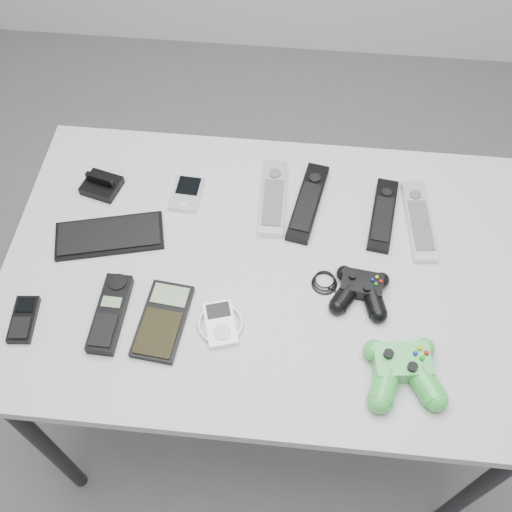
# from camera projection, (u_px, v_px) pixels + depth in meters

# --- Properties ---
(floor) EXTENTS (3.50, 3.50, 0.00)m
(floor) POSITION_uv_depth(u_px,v_px,m) (270.00, 375.00, 2.05)
(floor) COLOR slate
(floor) RESTS_ON ground
(desk) EXTENTS (1.20, 0.77, 0.81)m
(desk) POSITION_uv_depth(u_px,v_px,m) (271.00, 283.00, 1.40)
(desk) COLOR #99999B
(desk) RESTS_ON floor
(pda_keyboard) EXTENTS (0.26, 0.16, 0.02)m
(pda_keyboard) POSITION_uv_depth(u_px,v_px,m) (110.00, 235.00, 1.38)
(pda_keyboard) COLOR black
(pda_keyboard) RESTS_ON desk
(dock_bracket) EXTENTS (0.10, 0.09, 0.05)m
(dock_bracket) POSITION_uv_depth(u_px,v_px,m) (101.00, 183.00, 1.45)
(dock_bracket) COLOR black
(dock_bracket) RESTS_ON desk
(pda) EXTENTS (0.07, 0.11, 0.02)m
(pda) POSITION_uv_depth(u_px,v_px,m) (187.00, 194.00, 1.45)
(pda) COLOR silver
(pda) RESTS_ON desk
(remote_silver_a) EXTENTS (0.06, 0.22, 0.02)m
(remote_silver_a) POSITION_uv_depth(u_px,v_px,m) (273.00, 197.00, 1.43)
(remote_silver_a) COLOR silver
(remote_silver_a) RESTS_ON desk
(remote_black_a) EXTENTS (0.09, 0.24, 0.02)m
(remote_black_a) POSITION_uv_depth(u_px,v_px,m) (308.00, 202.00, 1.43)
(remote_black_a) COLOR black
(remote_black_a) RESTS_ON desk
(remote_black_b) EXTENTS (0.08, 0.21, 0.02)m
(remote_black_b) POSITION_uv_depth(u_px,v_px,m) (383.00, 214.00, 1.41)
(remote_black_b) COLOR black
(remote_black_b) RESTS_ON desk
(remote_silver_b) EXTENTS (0.08, 0.23, 0.02)m
(remote_silver_b) POSITION_uv_depth(u_px,v_px,m) (419.00, 220.00, 1.40)
(remote_silver_b) COLOR silver
(remote_silver_b) RESTS_ON desk
(mobile_phone) EXTENTS (0.06, 0.11, 0.02)m
(mobile_phone) POSITION_uv_depth(u_px,v_px,m) (23.00, 319.00, 1.26)
(mobile_phone) COLOR black
(mobile_phone) RESTS_ON desk
(cordless_handset) EXTENTS (0.06, 0.18, 0.03)m
(cordless_handset) POSITION_uv_depth(u_px,v_px,m) (110.00, 313.00, 1.26)
(cordless_handset) COLOR black
(cordless_handset) RESTS_ON desk
(calculator) EXTENTS (0.11, 0.19, 0.02)m
(calculator) POSITION_uv_depth(u_px,v_px,m) (163.00, 321.00, 1.26)
(calculator) COLOR black
(calculator) RESTS_ON desk
(mp3_player) EXTENTS (0.12, 0.13, 0.02)m
(mp3_player) POSITION_uv_depth(u_px,v_px,m) (220.00, 324.00, 1.25)
(mp3_player) COLOR white
(mp3_player) RESTS_ON desk
(controller_black) EXTENTS (0.23, 0.16, 0.04)m
(controller_black) POSITION_uv_depth(u_px,v_px,m) (361.00, 290.00, 1.28)
(controller_black) COLOR black
(controller_black) RESTS_ON desk
(controller_green) EXTENTS (0.18, 0.19, 0.05)m
(controller_green) POSITION_uv_depth(u_px,v_px,m) (403.00, 369.00, 1.18)
(controller_green) COLOR #248536
(controller_green) RESTS_ON desk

